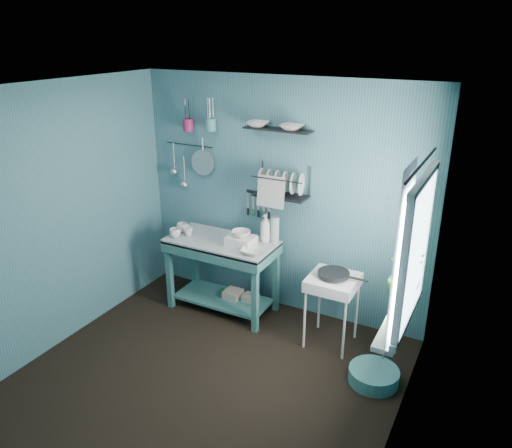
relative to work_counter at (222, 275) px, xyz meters
The scene contains 36 objects.
floor 1.29m from the work_counter, 65.69° to the right, with size 3.20×3.20×0.00m, color black.
ceiling 2.42m from the work_counter, 65.69° to the right, with size 3.20×3.20×0.00m, color silver.
wall_back 1.05m from the work_counter, 37.33° to the left, with size 3.20×3.20×0.00m, color #35626E.
wall_front 2.79m from the work_counter, 79.09° to the right, with size 3.20×3.20×0.00m, color #35626E.
wall_left 1.77m from the work_counter, 134.49° to the right, with size 3.00×3.00×0.00m, color #35626E.
wall_right 2.52m from the work_counter, 27.94° to the right, with size 3.00×3.00×0.00m, color #35626E.
work_counter is the anchor object (origin of this frame).
mug_left 0.68m from the work_counter, 161.57° to the right, with size 0.12×0.12×0.10m, color silver.
mug_mid 0.60m from the work_counter, behind, with size 0.10×0.10×0.09m, color silver.
mug_right 0.68m from the work_counter, behind, with size 0.12×0.12×0.10m, color silver.
wash_tub 0.53m from the work_counter, ahead, with size 0.28×0.22×0.10m, color silver.
tub_bowl 0.60m from the work_counter, ahead, with size 0.20×0.20×0.06m, color silver.
soap_bottle 0.73m from the work_counter, 25.46° to the left, with size 0.12×0.12×0.30m, color silver.
water_bottle 0.79m from the work_counter, 22.93° to the left, with size 0.09×0.09×0.28m, color #9DAAAF.
counter_bowl 0.65m from the work_counter, 18.43° to the right, with size 0.22×0.22×0.05m, color silver.
hotplate_stand 1.28m from the work_counter, ahead, with size 0.45×0.45×0.73m, color silver.
frying_pan 1.33m from the work_counter, ahead, with size 0.30×0.30×0.04m, color black.
knife_strip 0.97m from the work_counter, 53.49° to the left, with size 0.32×0.02×0.03m, color black.
dish_rack 1.24m from the work_counter, 24.24° to the left, with size 0.55×0.24×0.32m, color black.
upper_shelf 1.68m from the work_counter, 29.48° to the left, with size 0.70×0.18×0.01m, color black.
shelf_bowl_left 1.73m from the work_counter, 44.90° to the left, with size 0.22×0.22×0.05m, color silver.
shelf_bowl_right 1.80m from the work_counter, 23.47° to the left, with size 0.22×0.22×0.05m, color silver.
utensil_cup_magenta 1.66m from the work_counter, 151.95° to the left, with size 0.11×0.11×0.13m, color #961B50.
utensil_cup_teal 1.61m from the work_counter, 133.00° to the left, with size 0.11×0.11×0.13m, color teal.
colander 1.25m from the work_counter, 141.76° to the left, with size 0.28×0.28×0.03m, color #ADB1B5.
ladle_outer 1.45m from the work_counter, 157.22° to the left, with size 0.01×0.01×0.30m, color #ADB1B5.
ladle_inner 1.27m from the work_counter, 153.33° to the left, with size 0.01×0.01×0.30m, color #ADB1B5.
hook_rail 1.48m from the work_counter, 149.64° to the left, with size 0.01×0.01×0.60m, color black.
window_glass 2.41m from the work_counter, 17.68° to the right, with size 1.10×1.10×0.00m, color white.
windowsill 2.15m from the work_counter, 18.38° to the right, with size 0.16×0.95×0.04m, color silver.
curtain 2.47m from the work_counter, 25.51° to the right, with size 1.35×1.35×0.00m, color silver.
curtain_rod 2.70m from the work_counter, 18.04° to the right, with size 0.02×0.02×1.05m, color black.
potted_plant 2.12m from the work_counter, 11.92° to the right, with size 0.26×0.26×0.47m, color #276128.
storage_tin_large 0.32m from the work_counter, 26.57° to the left, with size 0.18×0.18×0.22m, color gray.
storage_tin_small 0.44m from the work_counter, 14.93° to the left, with size 0.15×0.15×0.20m, color gray.
floor_basin 1.91m from the work_counter, 14.07° to the right, with size 0.44×0.44×0.13m, color teal.
Camera 1 is at (2.08, -3.00, 2.91)m, focal length 35.00 mm.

